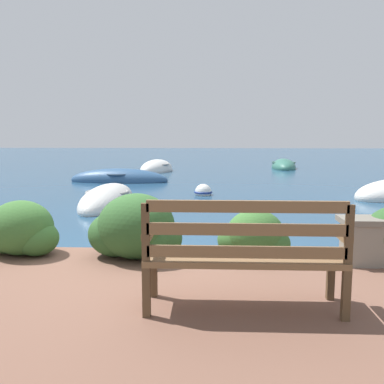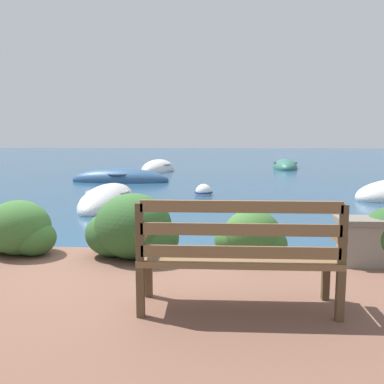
# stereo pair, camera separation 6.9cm
# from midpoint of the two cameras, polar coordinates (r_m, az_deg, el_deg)

# --- Properties ---
(ground_plane) EXTENTS (80.00, 80.00, 0.00)m
(ground_plane) POSITION_cam_midpoint_polar(r_m,az_deg,el_deg) (5.47, -6.71, -9.65)
(ground_plane) COLOR navy
(park_bench) EXTENTS (1.60, 0.48, 0.93)m
(park_bench) POSITION_cam_midpoint_polar(r_m,az_deg,el_deg) (3.45, 6.80, -7.97)
(park_bench) COLOR brown
(park_bench) RESTS_ON patio_terrace
(hedge_clump_left) EXTENTS (0.95, 0.68, 0.64)m
(hedge_clump_left) POSITION_cam_midpoint_polar(r_m,az_deg,el_deg) (5.44, -21.87, -4.83)
(hedge_clump_left) COLOR #38662D
(hedge_clump_left) RESTS_ON patio_terrace
(hedge_clump_centre) EXTENTS (1.10, 0.79, 0.75)m
(hedge_clump_centre) POSITION_cam_midpoint_polar(r_m,az_deg,el_deg) (4.94, -7.60, -5.06)
(hedge_clump_centre) COLOR #2D5628
(hedge_clump_centre) RESTS_ON patio_terrace
(hedge_clump_right) EXTENTS (0.83, 0.59, 0.56)m
(hedge_clump_right) POSITION_cam_midpoint_polar(r_m,az_deg,el_deg) (4.94, 8.27, -6.00)
(hedge_clump_right) COLOR #38662D
(hedge_clump_right) RESTS_ON patio_terrace
(rowboat_nearest) EXTENTS (1.08, 3.09, 0.79)m
(rowboat_nearest) POSITION_cam_midpoint_polar(r_m,az_deg,el_deg) (10.06, -11.00, -1.23)
(rowboat_nearest) COLOR silver
(rowboat_nearest) RESTS_ON ground_plane
(rowboat_far) EXTENTS (3.33, 1.11, 0.78)m
(rowboat_far) POSITION_cam_midpoint_polar(r_m,az_deg,el_deg) (14.56, -9.42, 1.61)
(rowboat_far) COLOR #2D517A
(rowboat_far) RESTS_ON ground_plane
(rowboat_outer) EXTENTS (1.70, 2.56, 0.90)m
(rowboat_outer) POSITION_cam_midpoint_polar(r_m,az_deg,el_deg) (18.14, -4.46, 2.97)
(rowboat_outer) COLOR silver
(rowboat_outer) RESTS_ON ground_plane
(rowboat_distant) EXTENTS (1.24, 2.58, 0.77)m
(rowboat_distant) POSITION_cam_midpoint_polar(r_m,az_deg,el_deg) (20.18, 12.41, 3.28)
(rowboat_distant) COLOR #336B5B
(rowboat_distant) RESTS_ON ground_plane
(mooring_buoy) EXTENTS (0.48, 0.48, 0.44)m
(mooring_buoy) POSITION_cam_midpoint_polar(r_m,az_deg,el_deg) (11.31, 1.73, -0.03)
(mooring_buoy) COLOR white
(mooring_buoy) RESTS_ON ground_plane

